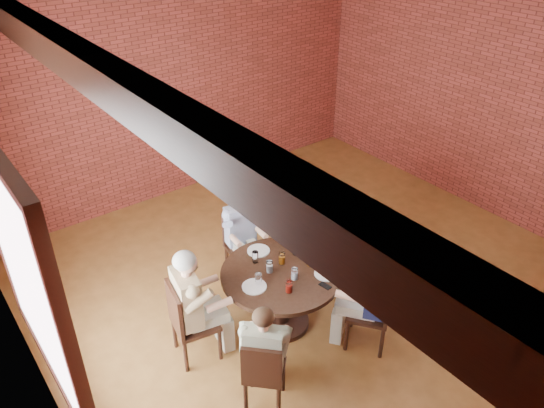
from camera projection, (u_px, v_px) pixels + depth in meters
floor at (333, 295)px, 6.55m from camera, size 7.00×7.00×0.00m
ceiling at (356, 8)px, 4.78m from camera, size 7.00×7.00×0.00m
wall_back at (182, 87)px, 8.04m from camera, size 7.00×0.00×7.00m
wall_left at (29, 298)px, 3.99m from camera, size 0.00×7.00×7.00m
wall_right at (513, 107)px, 7.34m from camera, size 0.00×7.00×7.00m
ceiling_beam at (96, 73)px, 3.58m from camera, size 0.22×6.90×0.26m
window at (25, 273)px, 4.32m from camera, size 0.10×2.16×2.36m
dining_table at (281, 288)px, 5.87m from camera, size 1.32×1.32×0.75m
chair_a at (316, 231)px, 6.81m from camera, size 0.63×0.63×0.98m
diner_a at (314, 224)px, 6.65m from camera, size 0.89×0.84×1.41m
chair_b at (240, 242)px, 6.68m from camera, size 0.44×0.44×0.89m
diner_b at (243, 236)px, 6.56m from camera, size 0.56×0.65×1.25m
chair_c at (187, 320)px, 5.46m from camera, size 0.51×0.51×0.95m
diner_c at (194, 305)px, 5.41m from camera, size 0.76×0.66×1.36m
chair_d at (263, 373)px, 4.92m from camera, size 0.53×0.53×0.88m
diner_d at (264, 357)px, 4.91m from camera, size 0.73×0.73×1.22m
chair_e at (377, 308)px, 5.62m from camera, size 0.61×0.61×0.95m
diner_e at (370, 294)px, 5.55m from camera, size 0.83×0.85×1.35m
plate_a at (302, 247)px, 6.13m from camera, size 0.26×0.26×0.01m
plate_b at (258, 251)px, 6.07m from camera, size 0.26×0.26×0.01m
plate_c at (254, 287)px, 5.53m from camera, size 0.26×0.26×0.01m
plate_d at (326, 274)px, 5.72m from camera, size 0.26×0.26×0.01m
glass_a at (296, 249)px, 5.99m from camera, size 0.07×0.07×0.14m
glass_b at (282, 258)px, 5.85m from camera, size 0.07×0.07×0.14m
glass_c at (255, 257)px, 5.87m from camera, size 0.07×0.07×0.14m
glass_d at (270, 267)px, 5.72m from camera, size 0.07×0.07×0.14m
glass_e at (258, 279)px, 5.54m from camera, size 0.07×0.07×0.14m
glass_f at (289, 286)px, 5.44m from camera, size 0.07×0.07×0.14m
glass_g at (294, 274)px, 5.62m from camera, size 0.07×0.07×0.14m
glass_h at (310, 260)px, 5.82m from camera, size 0.07×0.07×0.14m
smartphone at (325, 286)px, 5.55m from camera, size 0.09×0.14×0.01m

